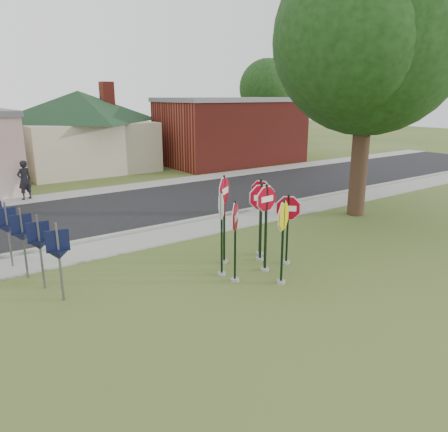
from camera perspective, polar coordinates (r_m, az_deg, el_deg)
ground at (r=11.92m, az=7.51°, el=-8.95°), size 120.00×120.00×0.00m
sidewalk_near at (r=16.07m, az=-5.95°, el=-2.25°), size 60.00×1.60×0.06m
road at (r=19.97m, az=-12.39°, el=0.97°), size 60.00×7.00×0.04m
sidewalk_far at (r=23.89m, az=-16.53°, el=3.07°), size 60.00×1.60×0.06m
curb at (r=16.90m, az=-7.64°, el=-1.27°), size 60.00×0.20×0.14m
stop_sign_center at (r=12.28m, az=5.52°, el=-0.07°), size 1.00×0.24×2.64m
stop_sign_yellow at (r=11.51m, az=7.71°, el=-1.94°), size 0.96×0.53×2.43m
stop_sign_left at (r=11.54m, az=1.47°, el=-1.86°), size 0.81×0.78×2.38m
stop_sign_right at (r=12.98m, az=8.32°, el=-0.63°), size 0.78×0.67×2.23m
stop_sign_back_right at (r=13.08m, az=4.85°, el=0.62°), size 1.02×0.32×2.52m
stop_sign_back_left at (r=12.77m, az=0.03°, el=1.34°), size 0.94×0.68×2.80m
stop_sign_far_right at (r=13.56m, az=4.81°, el=1.16°), size 0.35×0.96×2.54m
stop_sign_far_left at (r=11.93m, az=-0.32°, el=-0.90°), size 0.41×0.92×2.51m
route_sign_row at (r=13.06m, az=-24.80°, el=-2.36°), size 1.43×4.63×2.00m
building_house at (r=31.35m, az=-18.35°, el=12.44°), size 11.60×11.60×6.20m
building_brick at (r=32.88m, az=0.94°, el=11.13°), size 10.20×6.20×4.75m
oak_tree at (r=18.94m, az=18.49°, el=21.22°), size 11.05×10.45×10.77m
bg_tree_right at (r=44.91m, az=5.71°, el=16.28°), size 5.60×5.60×8.40m
pedestrian at (r=22.99m, az=-24.62°, el=4.31°), size 0.81×0.68×1.88m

